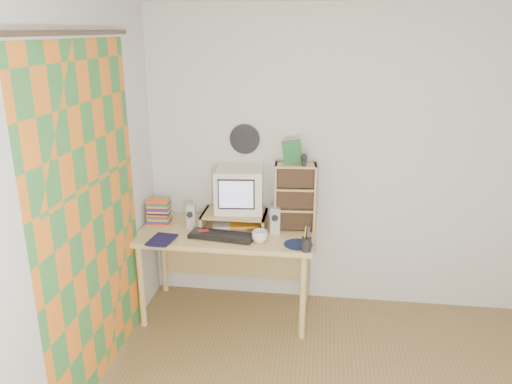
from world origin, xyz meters
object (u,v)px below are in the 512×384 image
(keyboard, at_px, (222,236))
(mug, at_px, (260,236))
(dvd_stack, at_px, (159,208))
(cd_rack, at_px, (295,197))
(diary, at_px, (151,237))
(desk, at_px, (228,243))
(crt_monitor, at_px, (239,190))

(keyboard, xyz_separation_m, mug, (0.30, -0.04, 0.03))
(keyboard, bearing_deg, dvd_stack, 164.03)
(dvd_stack, height_order, mug, dvd_stack)
(dvd_stack, bearing_deg, mug, -21.09)
(cd_rack, relative_size, diary, 2.52)
(keyboard, relative_size, dvd_stack, 1.97)
(mug, relative_size, diary, 0.55)
(keyboard, bearing_deg, desk, 95.48)
(crt_monitor, height_order, cd_rack, cd_rack)
(mug, height_order, diary, mug)
(cd_rack, xyz_separation_m, mug, (-0.25, -0.31, -0.22))
(cd_rack, distance_m, diary, 1.17)
(keyboard, distance_m, mug, 0.31)
(desk, xyz_separation_m, diary, (-0.54, -0.33, 0.16))
(crt_monitor, bearing_deg, desk, -138.84)
(crt_monitor, xyz_separation_m, diary, (-0.62, -0.42, -0.28))
(cd_rack, bearing_deg, desk, -177.74)
(crt_monitor, bearing_deg, keyboard, -112.04)
(desk, bearing_deg, crt_monitor, 46.40)
(dvd_stack, distance_m, diary, 0.39)
(keyboard, bearing_deg, mug, 0.23)
(dvd_stack, bearing_deg, diary, -84.03)
(cd_rack, bearing_deg, diary, -164.04)
(dvd_stack, xyz_separation_m, cd_rack, (1.13, 0.01, 0.14))
(dvd_stack, height_order, cd_rack, cd_rack)
(crt_monitor, bearing_deg, cd_rack, -9.15)
(desk, bearing_deg, dvd_stack, 175.90)
(keyboard, bearing_deg, cd_rack, 33.96)
(keyboard, height_order, dvd_stack, dvd_stack)
(desk, xyz_separation_m, keyboard, (-0.01, -0.21, 0.15))
(desk, distance_m, crt_monitor, 0.45)
(desk, xyz_separation_m, dvd_stack, (-0.59, 0.04, 0.26))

